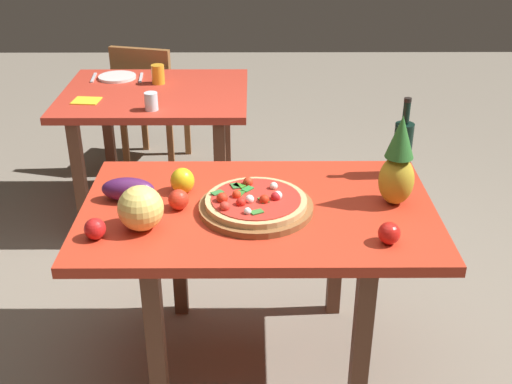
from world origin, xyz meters
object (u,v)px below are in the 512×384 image
Objects in this scene: melon at (141,208)px; dinner_plate at (117,77)px; drinking_glass_water at (151,101)px; knife_utensil at (141,78)px; pizza_board at (256,207)px; display_table at (258,228)px; napkin_folded at (86,101)px; dining_chair at (150,99)px; pineapple_left at (398,165)px; tomato_beside_pepper at (178,200)px; fork_utensil at (94,78)px; tomato_at_corner at (95,229)px; tomato_near_board at (389,233)px; drinking_glass_juice at (158,74)px; pizza at (255,201)px; background_table at (156,109)px; wine_bottle at (402,147)px; eggplant at (128,189)px; bell_pepper at (182,181)px.

dinner_plate is (-0.42, 1.75, -0.07)m from melon.
drinking_glass_water is 0.57m from knife_utensil.
drinking_glass_water reaches higher than pizza_board.
napkin_folded reaches higher than display_table.
pineapple_left reaches higher than dining_chair.
tomato_beside_pepper is 0.42× the size of fork_utensil.
tomato_at_corner is 0.99m from tomato_near_board.
tomato_at_corner is at bearing -160.45° from pizza_board.
dining_chair is 0.62m from drinking_glass_juice.
fork_utensil is (-1.39, 1.85, -0.03)m from tomato_near_board.
dinner_plate is at bearing 130.28° from pineapple_left.
napkin_folded is (-0.50, 1.34, -0.08)m from melon.
pizza_board is at bearing 11.28° from pizza.
tomato_at_corner is (-1.06, -0.25, -0.12)m from pineapple_left.
background_table is 9.44× the size of drinking_glass_juice.
tomato_at_corner is at bearing -156.50° from wine_bottle.
napkin_folded is at bearing -153.58° from background_table.
drinking_glass_juice is (-0.08, 1.44, 0.01)m from eggplant.
tomato_near_board is 2.16m from knife_utensil.
display_table is 3.99× the size of wine_bottle.
tomato_beside_pepper is (-0.00, -0.14, -0.01)m from bell_pepper.
wine_bottle is 0.92m from tomato_beside_pepper.
melon is at bearing -112.18° from bell_pepper.
dinner_plate is (-0.53, 1.61, -0.03)m from tomato_beside_pepper.
bell_pepper is at bearing 151.50° from pizza_board.
knife_utensil is 0.47m from napkin_folded.
drinking_glass_water is 0.51× the size of knife_utensil.
knife_utensil is at bearing 98.95° from melon.
pineapple_left reaches higher than tomato_at_corner.
drinking_glass_water is 0.69m from fork_utensil.
tomato_beside_pepper is 1.00× the size of tomato_near_board.
pineapple_left is 1.84m from napkin_folded.
tomato_beside_pepper is 0.76m from tomato_near_board.
bell_pepper reaches higher than display_table.
display_table is at bearing -52.51° from napkin_folded.
dinner_plate is at bearing 109.81° from bell_pepper.
drinking_glass_juice is at bearing -46.20° from knife_utensil.
background_table is 6.48× the size of melon.
tomato_near_board reaches higher than tomato_at_corner.
wine_bottle reaches higher than melon.
pineapple_left is 2.18× the size of melon.
eggplant reaches higher than knife_utensil.
tomato_beside_pepper reaches higher than tomato_at_corner.
pizza_board is (0.70, -2.04, 0.28)m from dining_chair.
melon is 1.72× the size of drinking_glass_water.
pizza is (0.70, -2.04, 0.31)m from dining_chair.
dinner_plate is at bearing 158.37° from drinking_glass_juice.
dining_chair is 2.21m from melon.
pineapple_left is at bearing 6.32° from pizza_board.
display_table is 1.54× the size of dining_chair.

